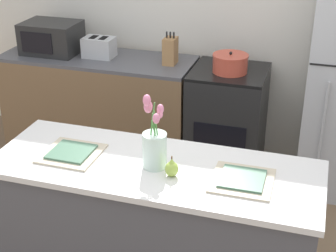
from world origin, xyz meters
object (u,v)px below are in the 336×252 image
(plate_setting_left, at_px, (71,153))
(plate_setting_right, at_px, (242,180))
(stove_range, at_px, (227,121))
(pear_figurine, at_px, (172,168))
(cooking_pot, at_px, (230,63))
(microwave, at_px, (52,38))
(knife_block, at_px, (170,51))
(toaster, at_px, (99,47))
(flower_vase, at_px, (154,145))

(plate_setting_left, height_order, plate_setting_right, same)
(plate_setting_right, bearing_deg, stove_range, 103.24)
(stove_range, relative_size, pear_figurine, 7.70)
(cooking_pot, bearing_deg, microwave, 178.50)
(cooking_pot, bearing_deg, pear_figurine, -89.53)
(plate_setting_right, bearing_deg, pear_figurine, -171.58)
(cooking_pot, distance_m, microwave, 1.59)
(microwave, xyz_separation_m, knife_block, (1.08, 0.01, -0.02))
(stove_range, distance_m, cooking_pot, 0.52)
(microwave, bearing_deg, knife_block, 0.58)
(toaster, bearing_deg, pear_figurine, -55.41)
(pear_figurine, bearing_deg, knife_block, 107.27)
(plate_setting_right, bearing_deg, microwave, 140.45)
(flower_vase, xyz_separation_m, microwave, (-1.49, 1.61, 0.02))
(microwave, bearing_deg, plate_setting_left, -58.33)
(cooking_pot, distance_m, knife_block, 0.52)
(flower_vase, bearing_deg, plate_setting_left, -178.45)
(flower_vase, xyz_separation_m, plate_setting_right, (0.48, -0.01, -0.12))
(plate_setting_right, bearing_deg, flower_vase, 178.41)
(plate_setting_right, distance_m, knife_block, 1.86)
(plate_setting_right, bearing_deg, knife_block, 118.43)
(plate_setting_left, relative_size, toaster, 1.13)
(flower_vase, xyz_separation_m, pear_figurine, (0.12, -0.07, -0.08))
(stove_range, xyz_separation_m, knife_block, (-0.50, 0.01, 0.56))
(stove_range, distance_m, plate_setting_left, 1.78)
(pear_figurine, height_order, cooking_pot, cooking_pot)
(plate_setting_right, relative_size, knife_block, 1.17)
(toaster, distance_m, microwave, 0.45)
(plate_setting_right, height_order, microwave, microwave)
(flower_vase, distance_m, plate_setting_left, 0.50)
(knife_block, bearing_deg, stove_range, -1.18)
(plate_setting_left, xyz_separation_m, knife_block, (0.08, 1.63, 0.11))
(stove_range, height_order, microwave, microwave)
(plate_setting_left, relative_size, knife_block, 1.17)
(pear_figurine, height_order, knife_block, knife_block)
(flower_vase, relative_size, cooking_pot, 1.50)
(toaster, bearing_deg, flower_vase, -57.13)
(plate_setting_right, distance_m, toaster, 2.23)
(plate_setting_left, height_order, toaster, toaster)
(microwave, bearing_deg, pear_figurine, -46.24)
(pear_figurine, bearing_deg, flower_vase, 150.18)
(plate_setting_right, distance_m, microwave, 2.55)
(flower_vase, relative_size, plate_setting_right, 1.35)
(stove_range, height_order, pear_figurine, pear_figurine)
(pear_figurine, bearing_deg, toaster, 124.59)
(plate_setting_left, distance_m, microwave, 1.91)
(cooking_pot, bearing_deg, flower_vase, -93.75)
(toaster, bearing_deg, microwave, -179.18)
(flower_vase, bearing_deg, toaster, 122.87)
(pear_figurine, distance_m, plate_setting_right, 0.37)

